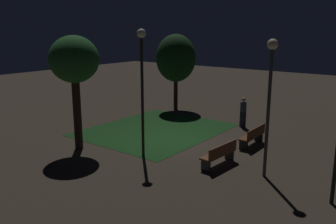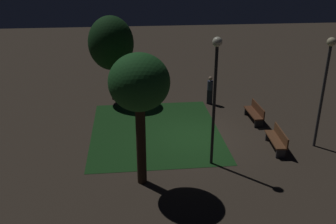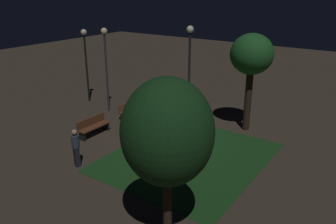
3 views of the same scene
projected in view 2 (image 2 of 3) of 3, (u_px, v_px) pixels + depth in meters
name	position (u px, v px, depth m)	size (l,w,h in m)	color
ground_plane	(194.00, 137.00, 17.25)	(60.00, 60.00, 0.00)	#3D3328
grass_lawn	(155.00, 131.00, 17.86)	(7.16, 6.03, 0.01)	#194219
bench_back_row	(277.00, 139.00, 16.02)	(1.83, 0.62, 0.88)	brown
bench_near_trees	(255.00, 112.00, 18.76)	(1.80, 0.50, 0.88)	brown
tree_tall_center	(139.00, 85.00, 12.38)	(2.07, 2.07, 4.87)	#2D2116
tree_back_left	(111.00, 43.00, 20.57)	(2.52, 2.52, 4.80)	#2D2116
lamp_post_near_wall	(215.00, 83.00, 13.74)	(0.36, 0.36, 5.12)	black
lamp_post_plaza_west	(326.00, 75.00, 15.21)	(0.36, 0.36, 4.80)	#333338
pedestrian	(210.00, 90.00, 20.83)	(0.32, 0.34, 1.61)	black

